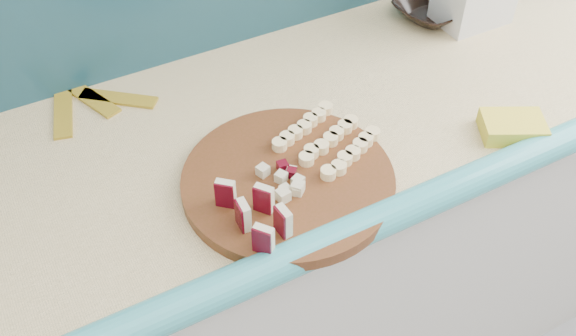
% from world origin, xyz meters
% --- Properties ---
extents(kitchen_counter, '(2.20, 0.63, 0.91)m').
position_xyz_m(kitchen_counter, '(0.10, 1.50, 0.46)').
color(kitchen_counter, beige).
rests_on(kitchen_counter, ground).
extents(cutting_board, '(0.47, 0.47, 0.02)m').
position_xyz_m(cutting_board, '(0.11, 1.34, 0.92)').
color(cutting_board, '#4A2B0F').
rests_on(cutting_board, kitchen_counter).
extents(apple_wedges, '(0.08, 0.15, 0.05)m').
position_xyz_m(apple_wedges, '(0.01, 1.27, 0.96)').
color(apple_wedges, beige).
rests_on(apple_wedges, cutting_board).
extents(apple_chunks, '(0.06, 0.06, 0.02)m').
position_xyz_m(apple_chunks, '(0.09, 1.33, 0.94)').
color(apple_chunks, beige).
rests_on(apple_chunks, cutting_board).
extents(banana_slices, '(0.19, 0.18, 0.02)m').
position_xyz_m(banana_slices, '(0.21, 1.38, 0.94)').
color(banana_slices, '#FEDF9B').
rests_on(banana_slices, cutting_board).
extents(brown_bowl, '(0.19, 0.19, 0.04)m').
position_xyz_m(brown_bowl, '(0.65, 1.66, 0.93)').
color(brown_bowl, black).
rests_on(brown_bowl, kitchen_counter).
extents(sponge, '(0.14, 0.12, 0.03)m').
position_xyz_m(sponge, '(0.54, 1.26, 0.93)').
color(sponge, yellow).
rests_on(sponge, kitchen_counter).
extents(banana_peel, '(0.21, 0.18, 0.01)m').
position_xyz_m(banana_peel, '(-0.12, 1.72, 0.91)').
color(banana_peel, gold).
rests_on(banana_peel, kitchen_counter).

